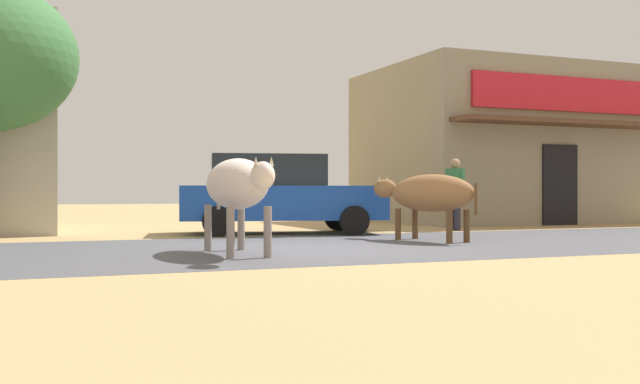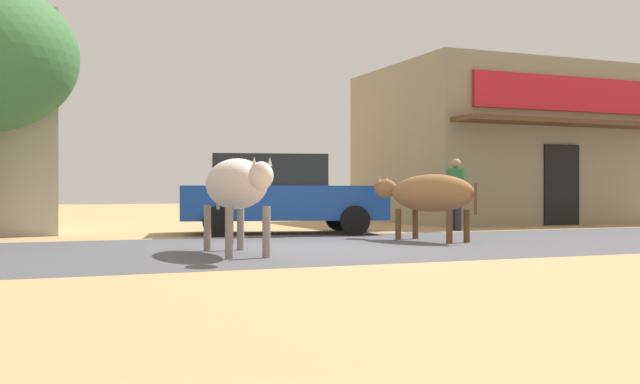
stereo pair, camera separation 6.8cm
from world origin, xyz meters
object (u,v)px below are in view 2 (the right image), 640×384
object	(u,v)px
parked_hatchback_car	(278,193)
cow_near_brown	(236,185)
pedestrian_by_shop	(456,188)
cow_far_dark	(428,194)

from	to	relation	value
parked_hatchback_car	cow_near_brown	world-z (taller)	parked_hatchback_car
parked_hatchback_car	pedestrian_by_shop	size ratio (longest dim) A/B	2.77
cow_near_brown	cow_far_dark	xyz separation A→B (m)	(3.94, 1.44, -0.14)
pedestrian_by_shop	parked_hatchback_car	bearing A→B (deg)	174.67
cow_near_brown	pedestrian_by_shop	xyz separation A→B (m)	(6.30, 4.25, -0.03)
cow_far_dark	pedestrian_by_shop	world-z (taller)	pedestrian_by_shop
parked_hatchback_car	cow_far_dark	world-z (taller)	parked_hatchback_car
parked_hatchback_car	cow_far_dark	size ratio (longest dim) A/B	1.82
cow_near_brown	pedestrian_by_shop	world-z (taller)	pedestrian_by_shop
cow_near_brown	cow_far_dark	size ratio (longest dim) A/B	1.12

